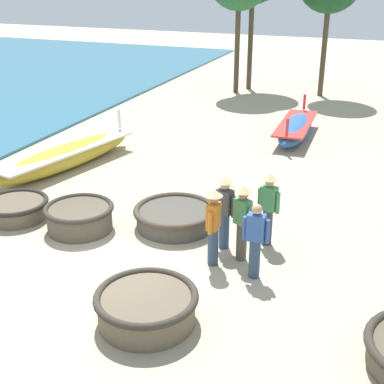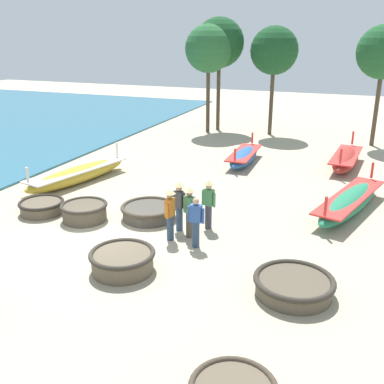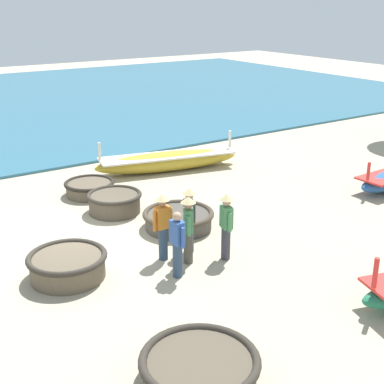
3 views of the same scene
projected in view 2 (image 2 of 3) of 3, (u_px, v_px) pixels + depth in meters
ground_plane at (95, 248)px, 13.52m from camera, size 80.00×80.00×0.00m
coracle_center at (122, 260)px, 12.13m from camera, size 1.80×1.80×0.58m
coracle_upturned at (149, 211)px, 15.60m from camera, size 1.96×1.96×0.49m
coracle_far_left at (294, 285)px, 11.03m from camera, size 2.01×2.01×0.48m
coracle_far_right at (42, 206)px, 16.06m from camera, size 1.60×1.60×0.46m
coracle_beside_post at (84, 211)px, 15.44m from camera, size 1.61×1.61×0.60m
long_boat_green_hull at (244, 156)px, 22.22m from camera, size 1.16×4.06×1.17m
long_boat_red_hull at (346, 159)px, 21.48m from camera, size 1.39×4.47×1.38m
long_boat_white_hull at (350, 202)px, 16.15m from camera, size 2.40×5.40×1.29m
long_boat_blue_hull at (78, 174)px, 19.34m from camera, size 2.23×5.50×1.28m
fisherman_standing_left at (170, 211)px, 13.74m from camera, size 0.36×0.53×1.67m
fisherman_hauling at (196, 221)px, 13.32m from camera, size 0.53×0.23×1.57m
fisherman_by_coracle at (179, 203)px, 14.41m from camera, size 0.51×0.36×1.67m
fisherman_crouching at (189, 209)px, 13.93m from camera, size 0.47×0.36×1.67m
fisherman_standing_right at (209, 201)px, 14.57m from camera, size 0.51×0.36×1.67m
tree_left_mid at (384, 52)px, 24.13m from camera, size 2.90×2.90×6.60m
tree_tall_back at (274, 51)px, 26.99m from camera, size 2.88×2.88×6.56m
tree_leftmost at (219, 43)px, 28.27m from camera, size 3.11×3.11×7.09m
tree_right_mid at (209, 49)px, 27.63m from camera, size 2.93×2.93×6.67m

